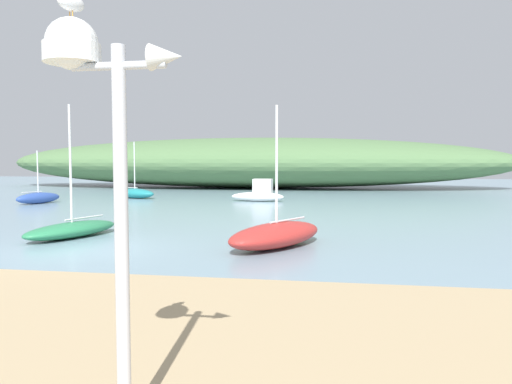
{
  "coord_description": "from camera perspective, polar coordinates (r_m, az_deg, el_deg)",
  "views": [
    {
      "loc": [
        7.27,
        -13.06,
        2.59
      ],
      "look_at": [
        3.88,
        7.69,
        1.24
      ],
      "focal_mm": 34.14,
      "sensor_mm": 36.0,
      "label": 1
    }
  ],
  "objects": [
    {
      "name": "mast_structure",
      "position": [
        4.42,
        -18.6,
        10.29
      ],
      "size": [
        1.21,
        0.48,
        3.6
      ],
      "color": "silver",
      "rests_on": "beach_sand"
    },
    {
      "name": "sailboat_west_reach",
      "position": [
        32.2,
        -24.14,
        -0.63
      ],
      "size": [
        1.82,
        3.04,
        3.2
      ],
      "color": "#2D4C9E",
      "rests_on": "ground"
    },
    {
      "name": "sailboat_by_sandbar",
      "position": [
        14.67,
        2.41,
        -5.0
      ],
      "size": [
        3.29,
        4.31,
        4.23
      ],
      "color": "#B72D28",
      "rests_on": "ground"
    },
    {
      "name": "seagull_on_radar",
      "position": [
        4.66,
        -21.06,
        20.21
      ],
      "size": [
        0.21,
        0.33,
        0.24
      ],
      "color": "orange",
      "rests_on": "mast_structure"
    },
    {
      "name": "distant_hill",
      "position": [
        47.29,
        -0.54,
        3.45
      ],
      "size": [
        49.56,
        13.22,
        4.8
      ],
      "primitive_type": "ellipsoid",
      "color": "#517547",
      "rests_on": "ground"
    },
    {
      "name": "sailboat_east_reach",
      "position": [
        34.66,
        -14.01,
        -0.13
      ],
      "size": [
        3.59,
        2.41,
        3.89
      ],
      "color": "teal",
      "rests_on": "ground"
    },
    {
      "name": "motorboat_inner_mooring",
      "position": [
        30.99,
        0.39,
        -0.18
      ],
      "size": [
        3.45,
        1.14,
        1.44
      ],
      "color": "white",
      "rests_on": "ground"
    },
    {
      "name": "ground_plane",
      "position": [
        15.17,
        -19.65,
        -6.36
      ],
      "size": [
        120.0,
        120.0,
        0.0
      ],
      "primitive_type": "plane",
      "color": "#7A99A8"
    },
    {
      "name": "sailboat_near_shore",
      "position": [
        17.64,
        -20.75,
        -4.08
      ],
      "size": [
        2.36,
        3.99,
        4.47
      ],
      "color": "#287A4C",
      "rests_on": "ground"
    }
  ]
}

